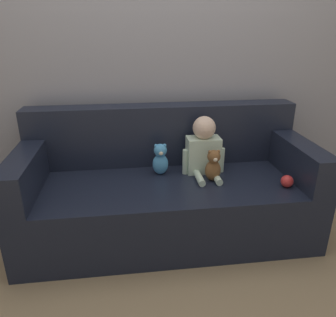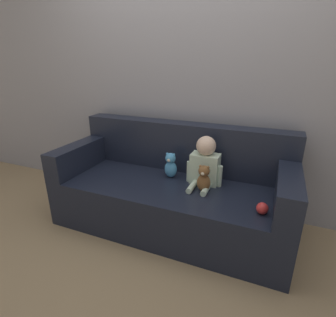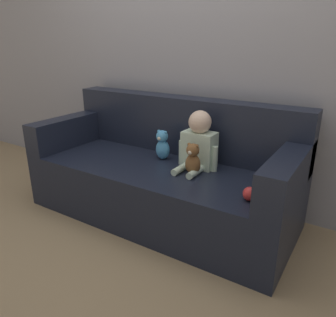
{
  "view_description": "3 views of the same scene",
  "coord_description": "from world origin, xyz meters",
  "px_view_note": "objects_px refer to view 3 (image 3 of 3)",
  "views": [
    {
      "loc": [
        -0.26,
        -1.98,
        1.38
      ],
      "look_at": [
        -0.01,
        -0.08,
        0.6
      ],
      "focal_mm": 35.0,
      "sensor_mm": 36.0,
      "label": 1
    },
    {
      "loc": [
        0.75,
        -1.84,
        1.38
      ],
      "look_at": [
        -0.01,
        -0.03,
        0.64
      ],
      "focal_mm": 28.0,
      "sensor_mm": 36.0,
      "label": 2
    },
    {
      "loc": [
        1.25,
        -1.84,
        1.27
      ],
      "look_at": [
        0.11,
        -0.06,
        0.5
      ],
      "focal_mm": 35.0,
      "sensor_mm": 36.0,
      "label": 3
    }
  ],
  "objects_px": {
    "couch": "(164,175)",
    "teddy_bear_brown": "(193,159)",
    "toy_ball": "(250,194)",
    "person_baby": "(199,143)",
    "plush_toy_side": "(162,145)"
  },
  "relations": [
    {
      "from": "couch",
      "to": "teddy_bear_brown",
      "type": "bearing_deg",
      "value": -19.43
    },
    {
      "from": "toy_ball",
      "to": "couch",
      "type": "bearing_deg",
      "value": 160.58
    },
    {
      "from": "teddy_bear_brown",
      "to": "person_baby",
      "type": "bearing_deg",
      "value": 103.32
    },
    {
      "from": "plush_toy_side",
      "to": "couch",
      "type": "bearing_deg",
      "value": -47.55
    },
    {
      "from": "couch",
      "to": "teddy_bear_brown",
      "type": "height_order",
      "value": "couch"
    },
    {
      "from": "teddy_bear_brown",
      "to": "plush_toy_side",
      "type": "relative_size",
      "value": 0.97
    },
    {
      "from": "person_baby",
      "to": "toy_ball",
      "type": "relative_size",
      "value": 5.04
    },
    {
      "from": "person_baby",
      "to": "teddy_bear_brown",
      "type": "bearing_deg",
      "value": -76.68
    },
    {
      "from": "person_baby",
      "to": "teddy_bear_brown",
      "type": "distance_m",
      "value": 0.16
    },
    {
      "from": "toy_ball",
      "to": "person_baby",
      "type": "bearing_deg",
      "value": 148.0
    },
    {
      "from": "person_baby",
      "to": "plush_toy_side",
      "type": "height_order",
      "value": "person_baby"
    },
    {
      "from": "toy_ball",
      "to": "plush_toy_side",
      "type": "bearing_deg",
      "value": 158.8
    },
    {
      "from": "plush_toy_side",
      "to": "toy_ball",
      "type": "height_order",
      "value": "plush_toy_side"
    },
    {
      "from": "couch",
      "to": "teddy_bear_brown",
      "type": "xyz_separation_m",
      "value": [
        0.3,
        -0.11,
        0.22
      ]
    },
    {
      "from": "person_baby",
      "to": "teddy_bear_brown",
      "type": "relative_size",
      "value": 1.84
    }
  ]
}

